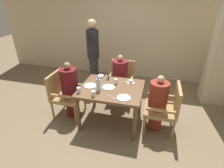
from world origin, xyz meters
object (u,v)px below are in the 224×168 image
at_px(chair_far_side, 121,79).
at_px(glass_tall_mid, 116,81).
at_px(glass_tall_near, 93,94).
at_px(chair_right_side, 165,107).
at_px(diner_in_left_chair, 70,89).
at_px(standing_host, 93,53).
at_px(diner_in_right_chair, 157,103).
at_px(water_bottle, 98,85).
at_px(glass_tall_far, 79,90).
at_px(plate_main_right, 124,98).
at_px(bowl_small, 101,76).
at_px(diner_in_far_chair, 120,79).
at_px(chair_left_side, 64,93).
at_px(teacup_with_saucer, 131,82).
at_px(plate_dessert_center, 90,86).
at_px(plate_main_left, 109,87).

bearing_deg(chair_far_side, glass_tall_mid, -86.62).
bearing_deg(glass_tall_near, chair_right_side, 17.13).
bearing_deg(diner_in_left_chair, glass_tall_near, -30.40).
bearing_deg(standing_host, chair_far_side, -25.96).
xyz_separation_m(diner_in_right_chair, water_bottle, (-1.01, -0.17, 0.31)).
distance_m(water_bottle, glass_tall_near, 0.21).
bearing_deg(glass_tall_far, plate_main_right, 1.71).
bearing_deg(bowl_small, plate_main_right, -47.87).
xyz_separation_m(diner_in_left_chair, glass_tall_mid, (0.87, 0.16, 0.20)).
height_order(chair_far_side, standing_host, standing_host).
bearing_deg(glass_tall_far, diner_in_far_chair, 64.97).
height_order(diner_in_far_chair, glass_tall_mid, diner_in_far_chair).
xyz_separation_m(glass_tall_near, glass_tall_far, (-0.28, 0.05, 0.00)).
height_order(water_bottle, glass_tall_near, water_bottle).
bearing_deg(chair_left_side, teacup_with_saucer, 11.91).
xyz_separation_m(diner_in_far_chair, teacup_with_saucer, (0.31, -0.46, 0.19)).
bearing_deg(water_bottle, plate_dessert_center, 147.93).
bearing_deg(diner_in_left_chair, water_bottle, -14.49).
distance_m(chair_right_side, glass_tall_near, 1.27).
bearing_deg(teacup_with_saucer, plate_main_right, -92.51).
relative_size(diner_in_far_chair, plate_dessert_center, 4.90).
bearing_deg(plate_dessert_center, bowl_small, 79.88).
height_order(teacup_with_saucer, bowl_small, teacup_with_saucer).
xyz_separation_m(plate_main_right, water_bottle, (-0.47, 0.12, 0.11)).
relative_size(chair_far_side, bowl_small, 7.42).
relative_size(standing_host, plate_main_right, 7.62).
bearing_deg(glass_tall_mid, diner_in_far_chair, 94.22).
bearing_deg(bowl_small, chair_right_side, -16.13).
xyz_separation_m(chair_right_side, diner_in_right_chair, (-0.14, 0.00, 0.06)).
xyz_separation_m(diner_in_left_chair, plate_main_right, (1.11, -0.29, 0.16)).
bearing_deg(chair_far_side, plate_main_left, -93.26).
relative_size(chair_left_side, chair_far_side, 1.00).
distance_m(standing_host, glass_tall_mid, 1.39).
bearing_deg(chair_right_side, plate_main_left, -179.61).
distance_m(chair_left_side, plate_dessert_center, 0.63).
distance_m(bowl_small, water_bottle, 0.56).
height_order(chair_left_side, plate_dessert_center, chair_left_side).
bearing_deg(teacup_with_saucer, chair_right_side, -22.06).
relative_size(glass_tall_near, glass_tall_mid, 1.00).
height_order(plate_main_left, teacup_with_saucer, teacup_with_saucer).
distance_m(diner_in_left_chair, diner_in_far_chair, 1.10).
height_order(diner_in_right_chair, bowl_small, diner_in_right_chair).
relative_size(diner_in_far_chair, plate_main_left, 4.90).
xyz_separation_m(teacup_with_saucer, glass_tall_near, (-0.51, -0.63, 0.02)).
height_order(chair_left_side, teacup_with_saucer, chair_left_side).
xyz_separation_m(diner_in_left_chair, chair_far_side, (0.83, 0.88, -0.09)).
height_order(plate_main_left, plate_main_right, same).
bearing_deg(diner_in_far_chair, diner_in_right_chair, -41.53).
height_order(chair_far_side, diner_in_right_chair, diner_in_right_chair).
height_order(diner_in_left_chair, glass_tall_near, diner_in_left_chair).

